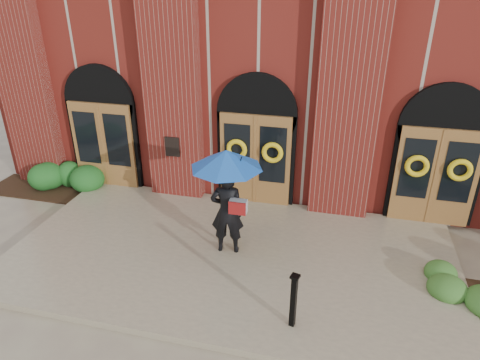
% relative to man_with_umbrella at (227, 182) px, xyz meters
% --- Properties ---
extents(ground, '(90.00, 90.00, 0.00)m').
position_rel_man_with_umbrella_xyz_m(ground, '(0.09, -0.27, -1.88)').
color(ground, gray).
rests_on(ground, ground).
extents(landing, '(10.00, 5.30, 0.15)m').
position_rel_man_with_umbrella_xyz_m(landing, '(0.09, -0.12, -1.80)').
color(landing, gray).
rests_on(landing, ground).
extents(church_building, '(16.20, 12.53, 7.00)m').
position_rel_man_with_umbrella_xyz_m(church_building, '(0.09, 8.52, 1.62)').
color(church_building, maroon).
rests_on(church_building, ground).
extents(man_with_umbrella, '(1.78, 1.78, 2.47)m').
position_rel_man_with_umbrella_xyz_m(man_with_umbrella, '(0.00, 0.00, 0.00)').
color(man_with_umbrella, black).
rests_on(man_with_umbrella, landing).
extents(metal_post, '(0.18, 0.18, 1.11)m').
position_rel_man_with_umbrella_xyz_m(metal_post, '(1.75, -1.97, -1.15)').
color(metal_post, black).
rests_on(metal_post, landing).
extents(hedge_wall_left, '(2.90, 1.16, 0.74)m').
position_rel_man_with_umbrella_xyz_m(hedge_wall_left, '(-6.33, 1.87, -1.51)').
color(hedge_wall_left, '#1B521B').
rests_on(hedge_wall_left, ground).
extents(hedge_front_right, '(1.28, 1.10, 0.45)m').
position_rel_man_with_umbrella_xyz_m(hedge_front_right, '(5.19, -0.27, -1.65)').
color(hedge_front_right, '#315D21').
rests_on(hedge_front_right, ground).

